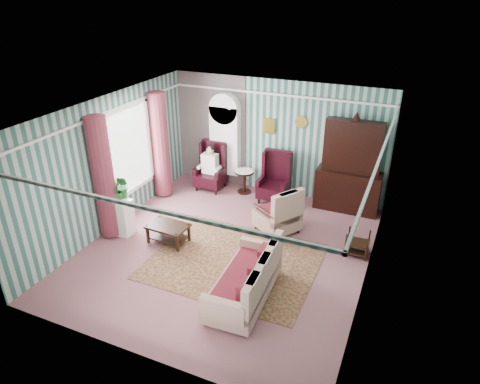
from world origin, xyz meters
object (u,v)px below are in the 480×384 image
at_px(bookcase, 225,145).
at_px(dresser_hutch, 351,164).
at_px(round_side_table, 244,182).
at_px(floral_armchair, 278,212).
at_px(coffee_table, 168,234).
at_px(nest_table, 357,243).
at_px(wingback_right, 274,178).
at_px(sofa, 244,271).
at_px(wingback_left, 210,167).
at_px(plant_stand, 120,217).
at_px(seated_woman, 210,168).

xyz_separation_m(bookcase, dresser_hutch, (3.25, -0.12, 0.06)).
height_order(round_side_table, floral_armchair, floral_armchair).
bearing_deg(floral_armchair, coffee_table, 157.80).
bearing_deg(nest_table, wingback_right, 146.25).
height_order(dresser_hutch, sofa, dresser_hutch).
bearing_deg(wingback_left, dresser_hutch, 4.41).
relative_size(wingback_right, plant_stand, 1.56).
height_order(dresser_hutch, coffee_table, dresser_hutch).
distance_m(dresser_hutch, wingback_right, 1.86).
height_order(plant_stand, coffee_table, plant_stand).
distance_m(plant_stand, sofa, 3.43).
height_order(nest_table, plant_stand, plant_stand).
xyz_separation_m(bookcase, wingback_left, (-0.25, -0.39, -0.50)).
height_order(bookcase, plant_stand, bookcase).
distance_m(dresser_hutch, floral_armchair, 2.11).
distance_m(wingback_left, plant_stand, 2.87).
relative_size(bookcase, seated_woman, 1.90).
bearing_deg(wingback_right, round_side_table, 169.99).
bearing_deg(nest_table, bookcase, 153.08).
height_order(wingback_left, floral_armchair, wingback_left).
height_order(seated_woman, sofa, seated_woman).
distance_m(wingback_left, sofa, 4.44).
bearing_deg(seated_woman, round_side_table, 9.46).
bearing_deg(dresser_hutch, round_side_table, -177.36).
distance_m(dresser_hutch, coffee_table, 4.41).
xyz_separation_m(dresser_hutch, plant_stand, (-4.30, -3.02, -0.78)).
relative_size(bookcase, wingback_left, 1.79).
bearing_deg(sofa, floral_armchair, 2.45).
bearing_deg(wingback_left, coffee_table, -82.48).
xyz_separation_m(dresser_hutch, nest_table, (0.57, -1.82, -0.91)).
distance_m(wingback_left, seated_woman, 0.04).
height_order(floral_armchair, coffee_table, floral_armchair).
bearing_deg(bookcase, round_side_table, -20.27).
xyz_separation_m(round_side_table, plant_stand, (-1.70, -2.90, 0.10)).
height_order(wingback_left, wingback_right, same).
bearing_deg(coffee_table, sofa, -25.11).
xyz_separation_m(bookcase, coffee_table, (0.10, -3.05, -0.91)).
bearing_deg(plant_stand, dresser_hutch, 35.08).
height_order(wingback_right, coffee_table, wingback_right).
relative_size(wingback_left, nest_table, 2.31).
distance_m(wingback_left, nest_table, 4.37).
bearing_deg(plant_stand, floral_armchair, 24.78).
relative_size(dresser_hutch, nest_table, 4.37).
xyz_separation_m(bookcase, wingback_right, (1.50, -0.39, -0.50)).
relative_size(plant_stand, floral_armchair, 0.84).
xyz_separation_m(dresser_hutch, sofa, (-1.00, -3.94, -0.61)).
bearing_deg(coffee_table, plant_stand, -175.55).
bearing_deg(sofa, round_side_table, 20.32).
bearing_deg(nest_table, coffee_table, -163.37).
bearing_deg(seated_woman, floral_armchair, -29.83).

